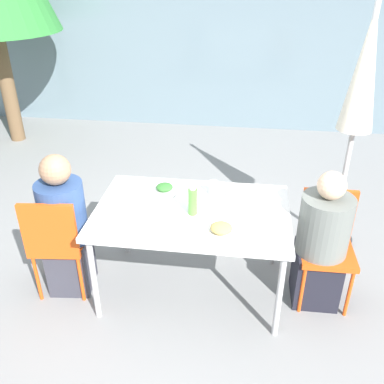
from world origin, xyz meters
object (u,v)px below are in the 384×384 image
object	(u,v)px
drinking_cup	(213,188)
salad_bowl	(239,195)
chair_right	(327,238)
bottle	(193,201)
person_right	(321,245)
closed_umbrella	(362,85)
person_left	(65,229)
chair_left	(56,239)

from	to	relation	value
drinking_cup	salad_bowl	xyz separation A→B (m)	(0.20, -0.04, -0.03)
chair_right	bottle	xyz separation A→B (m)	(-1.00, -0.15, 0.33)
drinking_cup	salad_bowl	distance (m)	0.21
person_right	closed_umbrella	bearing A→B (deg)	-109.48
chair_right	drinking_cup	world-z (taller)	chair_right
person_left	closed_umbrella	size ratio (longest dim) A/B	0.55
person_left	chair_right	xyz separation A→B (m)	(1.98, 0.20, -0.03)
person_left	salad_bowl	xyz separation A→B (m)	(1.30, 0.32, 0.22)
person_left	bottle	bearing A→B (deg)	-3.22
chair_left	chair_right	bearing A→B (deg)	1.84
person_left	bottle	distance (m)	1.03
salad_bowl	chair_left	bearing A→B (deg)	-163.12
person_right	chair_left	bearing A→B (deg)	5.02
person_right	bottle	world-z (taller)	person_right
chair_right	person_right	xyz separation A→B (m)	(-0.05, -0.08, -0.01)
chair_right	bottle	distance (m)	1.07
bottle	drinking_cup	xyz separation A→B (m)	(0.12, 0.31, -0.05)
chair_left	closed_umbrella	xyz separation A→B (m)	(2.25, 1.01, 0.98)
person_left	salad_bowl	bearing A→B (deg)	7.78
closed_umbrella	salad_bowl	xyz separation A→B (m)	(-0.91, -0.60, -0.72)
closed_umbrella	bottle	xyz separation A→B (m)	(-1.23, -0.88, -0.64)
person_right	closed_umbrella	size ratio (longest dim) A/B	0.52
chair_right	chair_left	bearing A→B (deg)	7.13
chair_right	closed_umbrella	xyz separation A→B (m)	(0.22, 0.73, 0.98)
person_right	bottle	bearing A→B (deg)	3.25
chair_right	closed_umbrella	size ratio (longest dim) A/B	0.41
person_right	person_left	bearing A→B (deg)	2.65
bottle	drinking_cup	world-z (taller)	bottle
chair_right	person_right	distance (m)	0.09
chair_left	salad_bowl	world-z (taller)	chair_left
salad_bowl	person_left	bearing A→B (deg)	-166.08
salad_bowl	closed_umbrella	bearing A→B (deg)	33.71
person_left	closed_umbrella	world-z (taller)	closed_umbrella
chair_left	chair_right	distance (m)	2.04
person_left	person_right	bearing A→B (deg)	-2.63
chair_left	person_left	world-z (taller)	person_left
chair_left	person_right	distance (m)	1.99
closed_umbrella	bottle	size ratio (longest dim) A/B	9.60
person_left	chair_right	bearing A→B (deg)	-0.41
bottle	salad_bowl	world-z (taller)	bottle
person_left	bottle	size ratio (longest dim) A/B	5.29
chair_left	salad_bowl	bearing A→B (deg)	10.74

